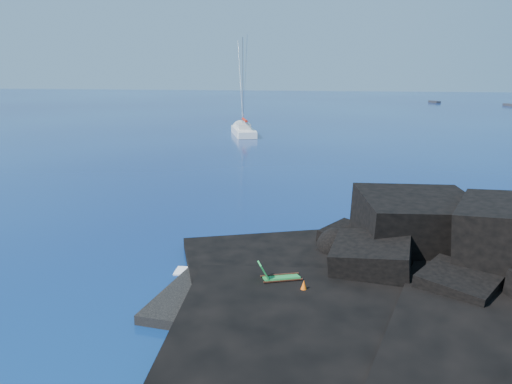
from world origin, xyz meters
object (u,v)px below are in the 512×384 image
(distant_boat_a, at_px, (434,103))
(distant_boat_b, at_px, (510,106))
(deck_chair, at_px, (281,273))
(sunbather, at_px, (219,285))
(sailboat, at_px, (243,135))
(marker_cone, at_px, (304,288))

(distant_boat_a, height_order, distant_boat_b, distant_boat_b)
(deck_chair, distance_m, distant_boat_a, 126.39)
(deck_chair, xyz_separation_m, sunbather, (-2.27, -0.72, -0.38))
(sailboat, distance_m, distant_boat_b, 84.32)
(sailboat, xyz_separation_m, distant_boat_b, (52.33, 66.12, 0.00))
(deck_chair, height_order, distant_boat_a, deck_chair)
(deck_chair, bearing_deg, sailboat, 81.76)
(deck_chair, bearing_deg, distant_boat_b, 48.49)
(deck_chair, height_order, sunbather, deck_chair)
(marker_cone, xyz_separation_m, distant_boat_b, (39.78, 114.81, -0.66))
(distant_boat_a, relative_size, distant_boat_b, 0.96)
(sunbather, xyz_separation_m, distant_boat_b, (42.97, 114.77, -0.51))
(marker_cone, distance_m, distant_boat_b, 121.51)
(distant_boat_a, bearing_deg, deck_chair, -123.84)
(deck_chair, distance_m, sunbather, 2.41)
(sunbather, height_order, marker_cone, marker_cone)
(marker_cone, height_order, distant_boat_a, marker_cone)
(marker_cone, bearing_deg, distant_boat_b, 70.89)
(sunbather, height_order, distant_boat_a, sunbather)
(sunbather, relative_size, distant_boat_a, 0.40)
(sailboat, height_order, deck_chair, sailboat)
(sailboat, bearing_deg, distant_boat_b, 32.75)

